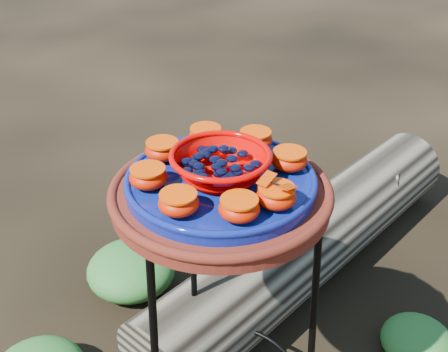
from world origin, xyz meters
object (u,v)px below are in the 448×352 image
object	(u,v)px
cobalt_plate	(221,183)
driftwood_log	(310,242)
terracotta_saucer	(221,195)
plant_stand	(221,329)
red_bowl	(221,166)

from	to	relation	value
cobalt_plate	driftwood_log	xyz separation A→B (m)	(0.49, 0.46, -0.61)
terracotta_saucer	plant_stand	bearing A→B (deg)	0.00
cobalt_plate	terracotta_saucer	bearing A→B (deg)	0.00
plant_stand	driftwood_log	distance (m)	0.70
cobalt_plate	driftwood_log	distance (m)	0.91
red_bowl	driftwood_log	size ratio (longest dim) A/B	0.13
terracotta_saucer	cobalt_plate	world-z (taller)	cobalt_plate
driftwood_log	plant_stand	bearing A→B (deg)	-137.05
red_bowl	driftwood_log	bearing A→B (deg)	42.95
cobalt_plate	red_bowl	xyz separation A→B (m)	(0.00, 0.00, 0.04)
plant_stand	cobalt_plate	distance (m)	0.40
driftwood_log	cobalt_plate	bearing A→B (deg)	-137.05
terracotta_saucer	red_bowl	size ratio (longest dim) A/B	2.33
terracotta_saucer	cobalt_plate	bearing A→B (deg)	0.00
plant_stand	red_bowl	xyz separation A→B (m)	(0.00, 0.00, 0.43)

